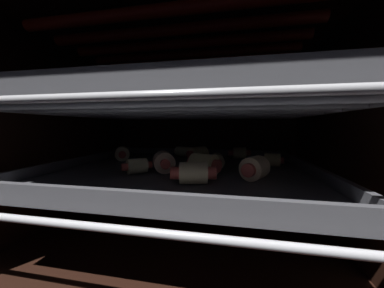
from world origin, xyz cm
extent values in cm
cube|color=black|center=(0.00, 0.00, -0.60)|extent=(53.20, 49.27, 1.20)
cube|color=black|center=(0.00, 24.03, 17.93)|extent=(53.20, 1.20, 35.85)
cube|color=black|center=(-26.00, 0.00, 17.93)|extent=(1.20, 46.87, 35.85)
cube|color=black|center=(26.00, 0.00, 17.93)|extent=(1.20, 46.87, 35.85)
cube|color=black|center=(0.00, 0.00, 36.45)|extent=(53.20, 49.27, 1.20)
cylinder|color=maroon|center=(0.00, -10.31, 33.21)|extent=(40.64, 1.63, 1.63)
cylinder|color=maroon|center=(0.00, -5.16, 33.21)|extent=(40.64, 1.63, 1.63)
cylinder|color=maroon|center=(0.00, 0.00, 33.21)|extent=(40.64, 1.63, 1.63)
cylinder|color=maroon|center=(0.00, 5.16, 33.21)|extent=(40.64, 1.63, 1.63)
cylinder|color=maroon|center=(0.00, 10.31, 33.21)|extent=(40.64, 1.63, 1.63)
cylinder|color=#B7B7BC|center=(-23.90, 0.00, 10.19)|extent=(0.75, 45.93, 0.75)
cylinder|color=#B7B7BC|center=(23.90, 0.00, 10.19)|extent=(0.75, 45.93, 0.75)
cylinder|color=#B7B7BC|center=(0.00, -20.41, 10.19)|extent=(47.79, 0.75, 0.75)
cylinder|color=#B7B7BC|center=(0.00, -15.31, 10.19)|extent=(47.79, 0.75, 0.75)
cylinder|color=#B7B7BC|center=(0.00, -10.21, 10.19)|extent=(47.79, 0.75, 0.75)
cylinder|color=#B7B7BC|center=(0.00, -5.10, 10.19)|extent=(47.79, 0.75, 0.75)
cylinder|color=#B7B7BC|center=(0.00, 0.00, 10.19)|extent=(47.79, 0.75, 0.75)
cylinder|color=#B7B7BC|center=(0.00, 5.10, 10.19)|extent=(47.79, 0.75, 0.75)
cylinder|color=#B7B7BC|center=(0.00, 10.21, 10.19)|extent=(47.79, 0.75, 0.75)
cylinder|color=#B7B7BC|center=(0.00, 15.31, 10.19)|extent=(47.79, 0.75, 0.75)
cylinder|color=#B7B7BC|center=(0.00, 20.41, 10.19)|extent=(47.79, 0.75, 0.75)
cube|color=#4C4C51|center=(0.00, 0.00, 10.97)|extent=(42.64, 37.57, 0.81)
cube|color=#4C4C51|center=(0.00, -18.38, 12.16)|extent=(42.64, 0.80, 1.57)
cube|color=#4C4C51|center=(0.00, 18.38, 12.16)|extent=(42.64, 0.80, 1.57)
cube|color=#4C4C51|center=(-20.92, 0.00, 12.16)|extent=(0.80, 37.57, 1.57)
cube|color=#4C4C51|center=(20.92, 0.00, 12.16)|extent=(0.80, 37.57, 1.57)
cylinder|color=beige|center=(-2.68, -3.40, 13.07)|extent=(4.61, 4.74, 3.40)
cylinder|color=#C64C42|center=(-1.75, -5.41, 13.07)|extent=(1.73, 1.36, 1.55)
cylinder|color=#C64C42|center=(-3.61, -1.40, 13.07)|extent=(1.73, 1.36, 1.55)
cylinder|color=beige|center=(5.81, 1.68, 12.68)|extent=(2.96, 3.58, 2.62)
cylinder|color=#C64C42|center=(6.03, -0.29, 12.68)|extent=(1.54, 0.80, 1.48)
cylinder|color=#C64C42|center=(5.60, 3.65, 12.68)|extent=(1.54, 0.80, 1.48)
cylinder|color=beige|center=(-3.49, 14.67, 12.61)|extent=(4.77, 3.86, 2.47)
cylinder|color=#C64C42|center=(-1.29, 13.76, 12.61)|extent=(1.08, 1.46, 1.32)
cylinder|color=#C64C42|center=(-5.69, 15.58, 12.61)|extent=(1.08, 1.46, 1.32)
cylinder|color=beige|center=(11.66, -5.78, 13.03)|extent=(4.49, 4.45, 3.32)
cylinder|color=#C64C42|center=(12.65, -4.07, 13.03)|extent=(1.97, 1.55, 1.86)
cylinder|color=#C64C42|center=(10.68, -7.49, 13.03)|extent=(1.97, 1.55, 1.86)
cylinder|color=beige|center=(-15.76, 6.25, 12.91)|extent=(4.48, 4.71, 3.07)
cylinder|color=#C64C42|center=(-14.69, 4.39, 12.91)|extent=(1.66, 1.31, 1.55)
cylinder|color=#C64C42|center=(-16.82, 8.11, 12.91)|extent=(1.66, 1.31, 1.55)
cylinder|color=beige|center=(10.27, 14.40, 12.68)|extent=(3.21, 2.92, 2.62)
cylinder|color=#C64C42|center=(12.29, 14.62, 12.68)|extent=(1.27, 1.44, 1.33)
cylinder|color=#C64C42|center=(8.24, 14.18, 12.68)|extent=(1.27, 1.44, 1.33)
cylinder|color=beige|center=(-6.51, -5.36, 12.59)|extent=(3.87, 3.81, 2.44)
cylinder|color=#C64C42|center=(-5.05, -4.07, 12.59)|extent=(1.44, 1.47, 1.17)
cylinder|color=#C64C42|center=(-7.98, -6.64, 12.59)|extent=(1.44, 1.47, 1.17)
cylinder|color=beige|center=(4.19, -4.25, 13.03)|extent=(5.01, 4.74, 3.32)
cylinder|color=#C64C42|center=(6.28, -5.31, 13.03)|extent=(1.54, 2.05, 1.92)
cylinder|color=#C64C42|center=(2.10, -3.19, 13.03)|extent=(1.54, 2.05, 1.92)
cylinder|color=beige|center=(0.82, 10.47, 12.85)|extent=(4.78, 5.08, 2.95)
cylinder|color=#C64C42|center=(-0.61, 8.39, 12.85)|extent=(1.85, 1.67, 1.61)
cylinder|color=#C64C42|center=(2.26, 12.55, 12.85)|extent=(1.85, 1.67, 1.61)
cylinder|color=beige|center=(16.00, 4.94, 12.63)|extent=(3.19, 2.91, 2.52)
cylinder|color=#C64C42|center=(14.28, 5.20, 12.63)|extent=(0.81, 1.35, 1.27)
cylinder|color=#C64C42|center=(17.72, 4.68, 12.63)|extent=(0.81, 1.35, 1.27)
cylinder|color=beige|center=(3.51, -9.57, 12.82)|extent=(4.13, 3.55, 2.89)
cylinder|color=#C64C42|center=(5.86, -9.10, 12.82)|extent=(1.48, 1.89, 1.69)
cylinder|color=#C64C42|center=(1.15, -10.05, 12.82)|extent=(1.48, 1.89, 1.69)
cylinder|color=#B7B7BC|center=(-23.90, 0.00, 21.36)|extent=(0.79, 45.93, 0.79)
cylinder|color=#B7B7BC|center=(23.90, 0.00, 21.36)|extent=(0.79, 45.93, 0.79)
cylinder|color=#B7B7BC|center=(0.00, -20.09, 21.36)|extent=(47.79, 0.79, 0.79)
cylinder|color=#B7B7BC|center=(0.00, -14.35, 21.36)|extent=(47.79, 0.79, 0.79)
cylinder|color=#B7B7BC|center=(0.00, -8.61, 21.36)|extent=(47.79, 0.79, 0.79)
cylinder|color=#B7B7BC|center=(0.00, -2.87, 21.36)|extent=(47.79, 0.79, 0.79)
cylinder|color=#B7B7BC|center=(0.00, 2.87, 21.36)|extent=(47.79, 0.79, 0.79)
cylinder|color=#B7B7BC|center=(0.00, 8.61, 21.36)|extent=(47.79, 0.79, 0.79)
cylinder|color=#B7B7BC|center=(0.00, 14.35, 21.36)|extent=(47.79, 0.79, 0.79)
cylinder|color=#B7B7BC|center=(0.00, 20.09, 21.36)|extent=(47.79, 0.79, 0.79)
cube|color=#4C4C51|center=(0.00, 0.00, 22.34)|extent=(42.64, 37.57, 1.15)
cube|color=#4C4C51|center=(0.00, -18.38, 23.63)|extent=(42.64, 0.80, 1.44)
cube|color=#4C4C51|center=(0.00, 18.38, 23.63)|extent=(42.64, 0.80, 1.44)
cube|color=#4C4C51|center=(-20.92, 0.00, 23.63)|extent=(0.80, 37.57, 1.44)
cube|color=#4C4C51|center=(20.92, 0.00, 23.63)|extent=(0.80, 37.57, 1.44)
cylinder|color=beige|center=(0.61, -9.91, 24.31)|extent=(4.19, 3.52, 2.80)
cylinder|color=#C64C42|center=(-1.59, -9.43, 24.31)|extent=(1.12, 1.54, 1.40)
cylinder|color=#C64C42|center=(2.82, -10.40, 24.31)|extent=(1.12, 1.54, 1.40)
cylinder|color=beige|center=(-3.43, -7.55, 24.18)|extent=(3.54, 4.27, 2.55)
cylinder|color=#C64C42|center=(-4.14, -9.78, 24.18)|extent=(1.53, 1.35, 1.28)
cylinder|color=#C64C42|center=(-2.73, -5.31, 24.18)|extent=(1.53, 1.35, 1.28)
cylinder|color=beige|center=(4.53, 7.20, 24.36)|extent=(4.44, 3.27, 2.90)
cylinder|color=#C64C42|center=(6.97, 6.98, 24.36)|extent=(0.83, 1.49, 1.43)
cylinder|color=#C64C42|center=(2.09, 7.42, 24.36)|extent=(0.83, 1.49, 1.43)
cylinder|color=beige|center=(2.75, 14.99, 24.37)|extent=(4.61, 3.72, 2.92)
cylinder|color=#C64C42|center=(5.24, 15.53, 24.37)|extent=(1.35, 1.91, 1.73)
cylinder|color=#C64C42|center=(0.26, 14.45, 24.37)|extent=(1.35, 1.91, 1.73)
cylinder|color=beige|center=(-11.40, -10.90, 24.12)|extent=(2.63, 3.57, 2.42)
cylinder|color=#C64C42|center=(-11.54, -8.65, 24.12)|extent=(1.35, 1.17, 1.28)
cylinder|color=#C64C42|center=(-11.26, -13.16, 24.12)|extent=(1.35, 1.17, 1.28)
cylinder|color=#F1DD96|center=(11.33, 12.39, 24.59)|extent=(5.14, 5.22, 3.36)
cylinder|color=#C64C42|center=(12.87, 14.25, 24.59)|extent=(1.93, 1.81, 1.81)
cylinder|color=#C64C42|center=(9.78, 10.53, 24.59)|extent=(1.93, 1.81, 1.81)
cylinder|color=beige|center=(17.32, -6.39, 24.32)|extent=(4.42, 4.90, 2.83)
cylinder|color=#C64C42|center=(18.57, -8.68, 24.32)|extent=(1.78, 1.70, 1.38)
cylinder|color=#C64C42|center=(16.06, -4.10, 24.32)|extent=(1.78, 1.70, 1.38)
cylinder|color=beige|center=(7.62, -13.84, 24.18)|extent=(3.51, 3.26, 2.55)
cylinder|color=#C64C42|center=(5.67, -14.40, 24.18)|extent=(1.50, 1.77, 1.52)
cylinder|color=#C64C42|center=(9.56, -13.28, 24.18)|extent=(1.50, 1.77, 1.52)
cylinder|color=beige|center=(17.72, 10.74, 24.34)|extent=(3.34, 4.10, 2.85)
cylinder|color=#C64C42|center=(17.41, 13.00, 24.34)|extent=(1.76, 1.05, 1.66)
cylinder|color=#C64C42|center=(18.03, 8.47, 24.34)|extent=(1.76, 1.05, 1.66)
cylinder|color=beige|center=(6.84, 0.69, 24.40)|extent=(3.88, 3.67, 2.97)
cylinder|color=#C64C42|center=(8.94, 0.18, 24.40)|extent=(1.40, 1.74, 1.54)
cylinder|color=#C64C42|center=(4.73, 1.21, 24.40)|extent=(1.40, 1.74, 1.54)
cylinder|color=beige|center=(-6.94, 6.13, 24.41)|extent=(3.51, 3.30, 3.01)
cylinder|color=#C64C42|center=(-8.89, 5.94, 24.41)|extent=(0.83, 1.82, 1.76)
cylinder|color=#C64C42|center=(-5.00, 6.31, 24.41)|extent=(0.83, 1.82, 1.76)
cylinder|color=beige|center=(13.56, 1.90, 24.53)|extent=(4.31, 4.25, 3.23)
cylinder|color=#C64C42|center=(12.31, 0.36, 24.53)|extent=(1.84, 1.79, 1.46)
cylinder|color=#C64C42|center=(14.81, 3.45, 24.53)|extent=(1.84, 1.79, 1.46)
camera|label=1|loc=(8.39, -35.62, 18.87)|focal=19.14mm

